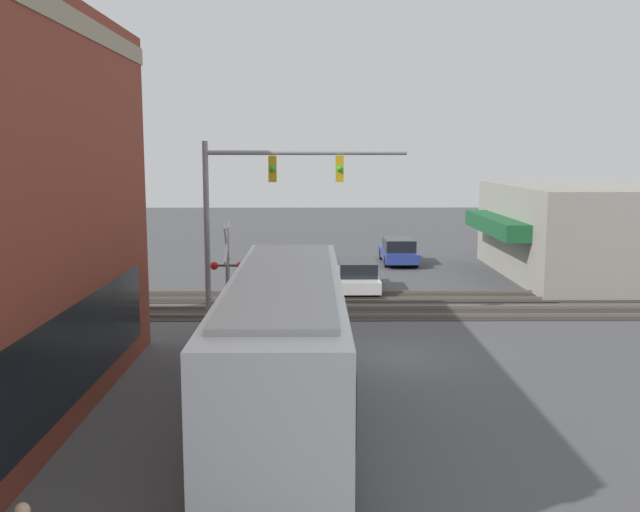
# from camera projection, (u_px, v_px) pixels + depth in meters

# --- Properties ---
(ground_plane) EXTENTS (120.00, 120.00, 0.00)m
(ground_plane) POSITION_uv_depth(u_px,v_px,m) (384.00, 358.00, 21.59)
(ground_plane) COLOR #4C4C4F
(shop_building) EXTENTS (12.24, 8.95, 4.56)m
(shop_building) POSITION_uv_depth(u_px,v_px,m) (582.00, 231.00, 35.66)
(shop_building) COLOR gray
(shop_building) RESTS_ON ground
(city_bus) EXTENTS (12.22, 2.59, 3.41)m
(city_bus) POSITION_uv_depth(u_px,v_px,m) (286.00, 338.00, 16.56)
(city_bus) COLOR silver
(city_bus) RESTS_ON ground
(traffic_signal_gantry) EXTENTS (0.42, 7.01, 6.56)m
(traffic_signal_gantry) POSITION_uv_depth(u_px,v_px,m) (262.00, 194.00, 24.56)
(traffic_signal_gantry) COLOR gray
(traffic_signal_gantry) RESTS_ON ground
(crossing_signal) EXTENTS (1.41, 1.18, 3.81)m
(crossing_signal) POSITION_uv_depth(u_px,v_px,m) (227.00, 266.00, 24.59)
(crossing_signal) COLOR gray
(crossing_signal) RESTS_ON ground
(rail_track_near) EXTENTS (2.60, 60.00, 0.15)m
(rail_track_near) POSITION_uv_depth(u_px,v_px,m) (369.00, 313.00, 27.52)
(rail_track_near) COLOR #332D28
(rail_track_near) RESTS_ON ground
(rail_track_far) EXTENTS (2.60, 60.00, 0.15)m
(rail_track_far) POSITION_uv_depth(u_px,v_px,m) (364.00, 296.00, 30.69)
(rail_track_far) COLOR #332D28
(rail_track_far) RESTS_ON ground
(parked_car_white) EXTENTS (4.85, 1.82, 1.41)m
(parked_car_white) POSITION_uv_depth(u_px,v_px,m) (357.00, 276.00, 32.05)
(parked_car_white) COLOR silver
(parked_car_white) RESTS_ON ground
(parked_car_blue) EXTENTS (4.70, 1.82, 1.43)m
(parked_car_blue) POSITION_uv_depth(u_px,v_px,m) (398.00, 252.00, 39.94)
(parked_car_blue) COLOR navy
(parked_car_blue) RESTS_ON ground
(pedestrian_at_crossing) EXTENTS (0.34, 0.34, 1.62)m
(pedestrian_at_crossing) POSITION_uv_depth(u_px,v_px,m) (258.00, 303.00, 25.54)
(pedestrian_at_crossing) COLOR #473828
(pedestrian_at_crossing) RESTS_ON ground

